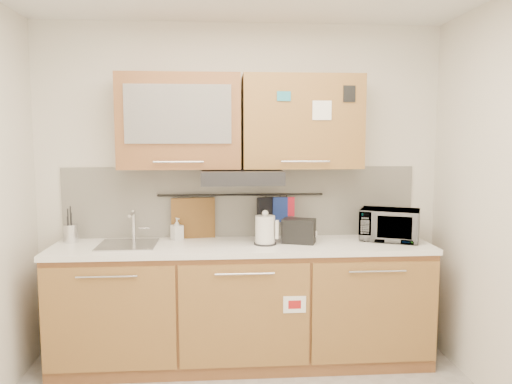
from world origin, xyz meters
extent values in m
plane|color=silver|center=(0.00, 1.50, 1.30)|extent=(3.20, 0.00, 3.20)
cube|color=brown|center=(0.00, 1.20, 0.44)|extent=(2.80, 0.60, 0.88)
cube|color=black|center=(0.00, 1.20, 0.05)|extent=(2.80, 0.54, 0.10)
cube|color=#A27939|center=(-0.93, 0.89, 0.47)|extent=(0.91, 0.02, 0.74)
cylinder|color=silver|center=(-0.93, 0.86, 0.78)|extent=(0.41, 0.01, 0.01)
cube|color=#A27939|center=(0.00, 0.89, 0.47)|extent=(0.91, 0.02, 0.74)
cylinder|color=silver|center=(0.00, 0.86, 0.78)|extent=(0.41, 0.01, 0.01)
cube|color=#A27939|center=(0.93, 0.89, 0.47)|extent=(0.91, 0.02, 0.74)
cylinder|color=silver|center=(0.93, 0.86, 0.78)|extent=(0.41, 0.01, 0.01)
cube|color=white|center=(0.00, 1.19, 0.90)|extent=(2.82, 0.62, 0.04)
cube|color=silver|center=(0.00, 1.49, 1.20)|extent=(2.80, 0.02, 0.56)
cube|color=brown|center=(-0.46, 1.32, 1.83)|extent=(0.90, 0.35, 0.70)
cube|color=silver|center=(-0.46, 1.14, 1.88)|extent=(0.76, 0.02, 0.42)
cube|color=#A27939|center=(0.46, 1.32, 1.83)|extent=(0.90, 0.35, 0.70)
cube|color=white|center=(0.58, 1.14, 1.91)|extent=(0.14, 0.00, 0.14)
cube|color=black|center=(0.00, 1.25, 1.42)|extent=(0.60, 0.46, 0.10)
cube|color=silver|center=(-0.85, 1.20, 0.92)|extent=(0.42, 0.40, 0.03)
cylinder|color=silver|center=(-0.83, 1.36, 1.04)|extent=(0.03, 0.03, 0.24)
cylinder|color=silver|center=(-0.83, 1.28, 1.14)|extent=(0.02, 0.18, 0.02)
cylinder|color=black|center=(0.00, 1.45, 1.26)|extent=(1.30, 0.02, 0.02)
cylinder|color=silver|center=(-1.30, 1.34, 0.99)|extent=(0.12, 0.12, 0.14)
cylinder|color=black|center=(-1.32, 1.35, 1.05)|extent=(0.01, 0.01, 0.26)
cylinder|color=black|center=(-1.29, 1.33, 1.04)|extent=(0.01, 0.01, 0.23)
cylinder|color=black|center=(-1.30, 1.36, 1.06)|extent=(0.01, 0.01, 0.28)
cylinder|color=black|center=(-1.31, 1.32, 1.02)|extent=(0.01, 0.01, 0.20)
cylinder|color=silver|center=(0.17, 1.16, 1.03)|extent=(0.19, 0.19, 0.22)
sphere|color=silver|center=(0.17, 1.16, 1.16)|extent=(0.05, 0.05, 0.05)
cube|color=silver|center=(0.25, 1.12, 1.04)|extent=(0.03, 0.03, 0.14)
cylinder|color=black|center=(0.17, 1.16, 0.93)|extent=(0.17, 0.17, 0.01)
cube|color=black|center=(0.43, 1.19, 1.01)|extent=(0.28, 0.22, 0.18)
cube|color=black|center=(0.39, 1.21, 1.10)|extent=(0.10, 0.12, 0.01)
cube|color=black|center=(0.47, 1.18, 1.10)|extent=(0.10, 0.12, 0.01)
imported|color=#999999|center=(1.14, 1.24, 1.04)|extent=(0.52, 0.44, 0.24)
imported|color=#999999|center=(-0.50, 1.37, 1.01)|extent=(0.11, 0.11, 0.17)
cube|color=brown|center=(-0.38, 1.44, 1.03)|extent=(0.34, 0.07, 0.42)
cube|color=navy|center=(0.31, 1.44, 1.14)|extent=(0.12, 0.04, 0.20)
cube|color=black|center=(0.20, 1.44, 1.13)|extent=(0.15, 0.09, 0.23)
cube|color=red|center=(0.37, 1.44, 1.16)|extent=(0.12, 0.04, 0.15)
camera|label=1|loc=(-0.17, -2.48, 1.72)|focal=35.00mm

